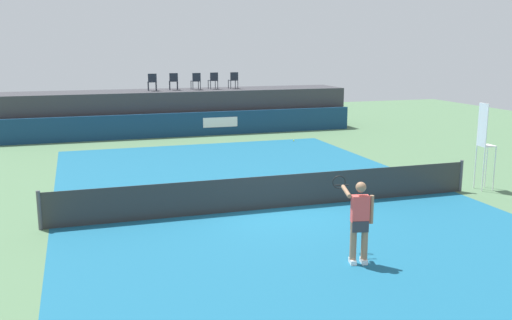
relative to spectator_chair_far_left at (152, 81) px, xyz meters
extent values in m
plane|color=#4C704C|center=(1.34, -12.11, -2.69)|extent=(48.00, 48.00, 0.00)
cube|color=#16597A|center=(1.34, -15.11, -2.69)|extent=(12.00, 22.00, 0.00)
cube|color=navy|center=(1.34, -1.61, -2.09)|extent=(18.00, 0.20, 1.20)
cube|color=white|center=(3.16, -1.72, -2.03)|extent=(1.80, 0.02, 0.50)
cube|color=#38383D|center=(1.34, 0.19, -1.59)|extent=(18.00, 2.80, 2.20)
cylinder|color=#1E232D|center=(0.21, 0.27, -0.27)|extent=(0.04, 0.04, 0.44)
cylinder|color=#1E232D|center=(-0.19, 0.29, -0.27)|extent=(0.04, 0.04, 0.44)
cylinder|color=#1E232D|center=(0.20, -0.14, -0.27)|extent=(0.04, 0.04, 0.44)
cylinder|color=#1E232D|center=(-0.21, -0.12, -0.27)|extent=(0.04, 0.04, 0.44)
cube|color=#1E232D|center=(0.00, 0.08, -0.04)|extent=(0.46, 0.46, 0.03)
cube|color=#1E232D|center=(-0.01, -0.13, 0.19)|extent=(0.44, 0.04, 0.42)
cylinder|color=#1E232D|center=(1.37, 0.51, -0.27)|extent=(0.04, 0.04, 0.44)
cylinder|color=#1E232D|center=(0.97, 0.54, -0.27)|extent=(0.04, 0.04, 0.44)
cylinder|color=#1E232D|center=(1.34, 0.11, -0.27)|extent=(0.04, 0.04, 0.44)
cylinder|color=#1E232D|center=(0.94, 0.14, -0.27)|extent=(0.04, 0.04, 0.44)
cube|color=#1E232D|center=(1.15, 0.32, -0.04)|extent=(0.48, 0.48, 0.03)
cube|color=#1E232D|center=(1.14, 0.12, 0.19)|extent=(0.44, 0.06, 0.42)
cylinder|color=#1E232D|center=(2.49, 0.34, -0.27)|extent=(0.04, 0.04, 0.44)
cylinder|color=#1E232D|center=(2.09, 0.32, -0.27)|extent=(0.04, 0.04, 0.44)
cylinder|color=#1E232D|center=(2.51, -0.06, -0.27)|extent=(0.04, 0.04, 0.44)
cylinder|color=#1E232D|center=(2.11, -0.08, -0.27)|extent=(0.04, 0.04, 0.44)
cube|color=#1E232D|center=(2.30, 0.13, -0.04)|extent=(0.46, 0.46, 0.03)
cube|color=#1E232D|center=(2.31, -0.08, 0.19)|extent=(0.44, 0.05, 0.42)
cylinder|color=#1E232D|center=(3.47, 0.53, -0.27)|extent=(0.04, 0.04, 0.44)
cylinder|color=#1E232D|center=(3.06, 0.49, -0.27)|extent=(0.04, 0.04, 0.44)
cylinder|color=#1E232D|center=(3.50, 0.13, -0.27)|extent=(0.04, 0.04, 0.44)
cylinder|color=#1E232D|center=(3.10, 0.09, -0.27)|extent=(0.04, 0.04, 0.44)
cube|color=#1E232D|center=(3.28, 0.31, -0.04)|extent=(0.48, 0.48, 0.03)
cube|color=#1E232D|center=(3.30, 0.10, 0.19)|extent=(0.44, 0.07, 0.42)
cylinder|color=#1E232D|center=(4.58, 0.46, -0.27)|extent=(0.04, 0.04, 0.44)
cylinder|color=#1E232D|center=(4.17, 0.43, -0.27)|extent=(0.04, 0.04, 0.44)
cylinder|color=#1E232D|center=(4.60, 0.06, -0.27)|extent=(0.04, 0.04, 0.44)
cylinder|color=#1E232D|center=(4.20, 0.03, -0.27)|extent=(0.04, 0.04, 0.44)
cube|color=#1E232D|center=(4.39, 0.25, -0.04)|extent=(0.47, 0.47, 0.03)
cube|color=#1E232D|center=(4.40, 0.04, 0.19)|extent=(0.44, 0.05, 0.42)
cylinder|color=white|center=(8.61, -15.32, -1.99)|extent=(0.04, 0.04, 1.40)
cylinder|color=white|center=(8.63, -14.92, -1.99)|extent=(0.04, 0.04, 1.40)
cylinder|color=white|center=(8.21, -15.31, -1.99)|extent=(0.04, 0.04, 1.40)
cylinder|color=white|center=(8.23, -14.90, -1.99)|extent=(0.04, 0.04, 1.40)
cube|color=white|center=(8.42, -15.11, -1.28)|extent=(0.46, 0.46, 0.03)
cube|color=white|center=(8.21, -15.10, -0.60)|extent=(0.04, 0.44, 1.33)
cube|color=#2D2D2D|center=(1.34, -15.11, -2.22)|extent=(12.40, 0.02, 0.95)
cylinder|color=#4C4C51|center=(-4.86, -15.11, -2.19)|extent=(0.10, 0.10, 1.00)
cylinder|color=#4C4C51|center=(7.54, -15.11, -2.19)|extent=(0.10, 0.10, 1.00)
cube|color=white|center=(1.76, -19.57, -2.64)|extent=(0.18, 0.28, 0.10)
cylinder|color=#997051|center=(1.76, -19.57, -2.18)|extent=(0.14, 0.14, 0.82)
cube|color=white|center=(1.52, -19.51, -2.64)|extent=(0.18, 0.28, 0.10)
cylinder|color=#997051|center=(1.52, -19.51, -2.18)|extent=(0.14, 0.14, 0.82)
cube|color=#333338|center=(1.64, -19.54, -1.85)|extent=(0.38, 0.29, 0.24)
cube|color=#E54C47|center=(1.64, -19.54, -1.49)|extent=(0.40, 0.28, 0.56)
sphere|color=#997051|center=(1.64, -19.54, -1.03)|extent=(0.22, 0.22, 0.22)
cylinder|color=#997051|center=(1.87, -19.59, -1.51)|extent=(0.09, 0.09, 0.60)
cylinder|color=#997051|center=(1.47, -19.22, -1.19)|extent=(0.23, 0.61, 0.14)
cylinder|color=black|center=(1.57, -18.81, -1.16)|extent=(0.30, 0.10, 0.03)
torus|color=black|center=(1.64, -18.53, -1.16)|extent=(0.30, 0.09, 0.30)
sphere|color=#D8EA33|center=(6.02, -4.67, -2.66)|extent=(0.07, 0.07, 0.07)
camera|label=1|loc=(-3.85, -29.64, 1.83)|focal=39.80mm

